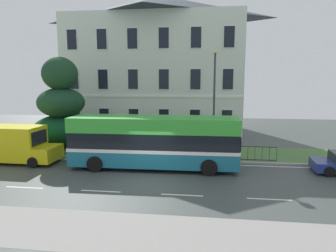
{
  "coord_description": "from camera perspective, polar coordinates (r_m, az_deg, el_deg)",
  "views": [
    {
      "loc": [
        3.03,
        -15.2,
        5.38
      ],
      "look_at": [
        0.55,
        4.43,
        2.33
      ],
      "focal_mm": 31.84,
      "sensor_mm": 36.0,
      "label": 1
    }
  ],
  "objects": [
    {
      "name": "ground_plane",
      "position": [
        17.17,
        -3.37,
        -9.58
      ],
      "size": [
        60.0,
        56.0,
        0.18
      ],
      "color": "#3E4543"
    },
    {
      "name": "georgian_townhouse",
      "position": [
        31.37,
        -1.96,
        11.71
      ],
      "size": [
        16.64,
        10.62,
        13.67
      ],
      "color": "silver",
      "rests_on": "ground_plane"
    },
    {
      "name": "iron_verge_railing",
      "position": [
        20.77,
        -6.86,
        -4.55
      ],
      "size": [
        19.28,
        0.04,
        0.97
      ],
      "color": "black",
      "rests_on": "ground_plane"
    },
    {
      "name": "evergreen_tree",
      "position": [
        24.76,
        -19.69,
        2.61
      ],
      "size": [
        4.51,
        4.51,
        7.0
      ],
      "color": "#423328",
      "rests_on": "ground_plane"
    },
    {
      "name": "single_decker_bus",
      "position": [
        18.29,
        -2.67,
        -2.93
      ],
      "size": [
        10.23,
        2.84,
        3.18
      ],
      "rotation": [
        0.0,
        0.0,
        0.02
      ],
      "color": "#1B6882",
      "rests_on": "ground_plane"
    },
    {
      "name": "white_panel_van",
      "position": [
        22.15,
        -27.69,
        -3.03
      ],
      "size": [
        5.63,
        2.32,
        2.41
      ],
      "rotation": [
        0.0,
        0.0,
        -0.02
      ],
      "color": "yellow",
      "rests_on": "ground_plane"
    },
    {
      "name": "street_lamp_post",
      "position": [
        20.63,
        8.84,
        5.76
      ],
      "size": [
        0.36,
        0.24,
        7.43
      ],
      "color": "#333338",
      "rests_on": "ground_plane"
    },
    {
      "name": "litter_bin",
      "position": [
        23.89,
        -23.75,
        -3.19
      ],
      "size": [
        0.55,
        0.55,
        1.24
      ],
      "color": "#23472D",
      "rests_on": "ground_plane"
    }
  ]
}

